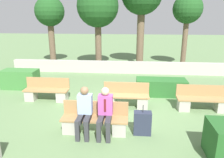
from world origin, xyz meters
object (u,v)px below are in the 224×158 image
bench_right_side (47,92)px  bench_back (202,101)px  person_seated_man (105,110)px  person_seated_woman (84,109)px  suitcase (142,123)px  bench_left_side (126,98)px  bench_front (95,121)px  tree_rightmost (187,11)px  tree_leftmost (50,13)px  tree_center_left (98,7)px

bench_right_side → bench_back: same height
bench_right_side → person_seated_man: (2.51, -2.30, 0.42)m
person_seated_woman → suitcase: (1.55, 0.15, -0.40)m
bench_left_side → bench_right_side: (-3.00, 0.34, 0.00)m
bench_front → tree_rightmost: 9.65m
bench_left_side → person_seated_man: size_ratio=1.21×
suitcase → bench_right_side: bearing=148.4°
person_seated_man → person_seated_woman: same height
person_seated_woman → tree_rightmost: size_ratio=0.31×
person_seated_man → bench_right_side: bearing=137.5°
bench_back → person_seated_man: (-3.08, -1.90, 0.41)m
tree_leftmost → tree_rightmost: tree_rightmost is taller
tree_center_left → suitcase: bearing=-73.0°
person_seated_woman → tree_center_left: bearing=95.8°
bench_left_side → tree_leftmost: tree_leftmost is taller
bench_front → tree_center_left: bearing=97.8°
bench_back → person_seated_man: size_ratio=1.28×
bench_left_side → person_seated_man: 2.07m
bench_front → person_seated_man: person_seated_man is taller
person_seated_man → tree_leftmost: tree_leftmost is taller
person_seated_woman → person_seated_man: bearing=-0.0°
bench_left_side → tree_center_left: tree_center_left is taller
bench_back → person_seated_woman: bearing=-145.3°
suitcase → tree_leftmost: size_ratio=0.20×
bench_front → bench_back: bearing=27.5°
tree_rightmost → tree_center_left: bearing=-174.1°
bench_left_side → bench_right_side: bearing=169.2°
tree_center_left → bench_left_side: bearing=-72.5°
bench_right_side → tree_leftmost: size_ratio=0.39×
suitcase → tree_center_left: bearing=107.0°
bench_right_side → tree_rightmost: (6.31, 6.03, 3.05)m
suitcase → person_seated_woman: bearing=-174.5°
bench_front → bench_back: same height
bench_front → person_seated_man: bearing=-24.6°
person_seated_man → tree_rightmost: tree_rightmost is taller
bench_right_side → suitcase: bearing=-24.7°
bench_right_side → person_seated_woman: 3.05m
tree_leftmost → suitcase: bearing=-56.7°
suitcase → bench_back: bearing=40.0°
bench_right_side → bench_front: bearing=-37.6°
bench_front → suitcase: (1.30, 0.01, 0.00)m
person_seated_man → person_seated_woman: bearing=180.0°
tree_leftmost → tree_center_left: size_ratio=0.88×
bench_left_side → suitcase: (0.50, -1.81, 0.01)m
bench_left_side → bench_back: 2.58m
tree_rightmost → bench_left_side: bearing=-117.5°
bench_front → person_seated_man: size_ratio=1.37×
bench_front → tree_rightmost: bearing=63.4°
tree_center_left → tree_rightmost: tree_center_left is taller
suitcase → tree_leftmost: tree_leftmost is taller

